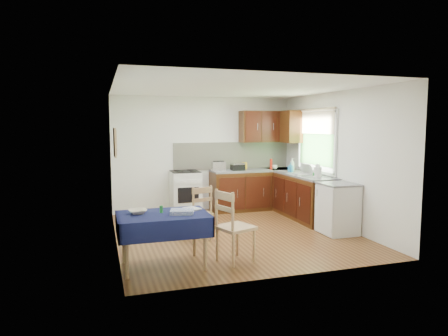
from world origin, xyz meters
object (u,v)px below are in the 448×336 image
object	(u,v)px
toaster	(218,166)
kettle	(318,171)
chair_far	(198,211)
dining_table	(163,222)
sandwich_press	(238,167)
dish_rack	(306,173)
chair_near	(233,224)

from	to	relation	value
toaster	kettle	world-z (taller)	kettle
chair_far	kettle	world-z (taller)	kettle
dining_table	sandwich_press	distance (m)	3.71
dish_rack	chair_near	bearing A→B (deg)	-145.59
dining_table	chair_near	bearing A→B (deg)	8.00
chair_near	toaster	bearing A→B (deg)	-32.74
dish_rack	kettle	size ratio (longest dim) A/B	1.79
chair_near	kettle	distance (m)	2.76
chair_near	dish_rack	world-z (taller)	dish_rack
chair_near	sandwich_press	world-z (taller)	sandwich_press
chair_far	chair_near	bearing A→B (deg)	82.83
toaster	kettle	distance (m)	2.17
toaster	dining_table	bearing A→B (deg)	-106.30
dining_table	sandwich_press	bearing A→B (deg)	69.74
chair_far	chair_near	xyz separation A→B (m)	(0.19, -1.17, 0.05)
dish_rack	kettle	world-z (taller)	kettle
chair_far	dish_rack	world-z (taller)	dish_rack
chair_near	sandwich_press	xyz separation A→B (m)	(1.17, 3.14, 0.44)
toaster	sandwich_press	xyz separation A→B (m)	(0.44, -0.01, -0.02)
chair_far	dish_rack	bearing A→B (deg)	-177.59
sandwich_press	kettle	size ratio (longest dim) A/B	1.04
sandwich_press	toaster	bearing A→B (deg)	161.63
sandwich_press	dish_rack	size ratio (longest dim) A/B	0.58
dining_table	dish_rack	size ratio (longest dim) A/B	2.55
chair_near	kettle	world-z (taller)	kettle
dining_table	dish_rack	distance (m)	3.70
chair_near	kettle	size ratio (longest dim) A/B	3.89
chair_far	toaster	world-z (taller)	toaster
toaster	kettle	bearing A→B (deg)	-34.41
chair_near	dish_rack	distance (m)	3.03
dining_table	kettle	world-z (taller)	kettle
chair_near	toaster	xyz separation A→B (m)	(0.74, 3.15, 0.47)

